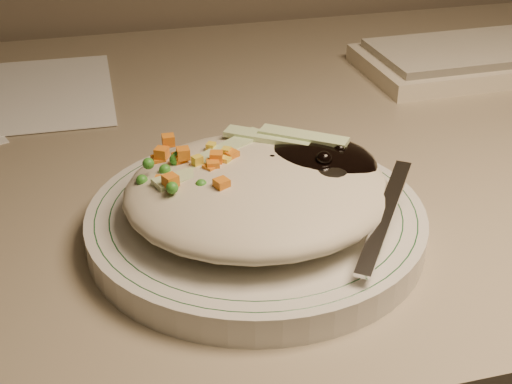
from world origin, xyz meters
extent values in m
cube|color=gray|center=(0.00, 1.38, 0.72)|extent=(1.40, 0.70, 0.04)
cylinder|color=silver|center=(-0.09, 1.21, 0.75)|extent=(0.25, 0.25, 0.02)
torus|color=#144723|center=(-0.09, 1.21, 0.76)|extent=(0.24, 0.24, 0.00)
torus|color=#144723|center=(-0.09, 1.21, 0.76)|extent=(0.21, 0.21, 0.00)
ellipsoid|color=beige|center=(-0.09, 1.20, 0.78)|extent=(0.19, 0.18, 0.04)
ellipsoid|color=black|center=(-0.04, 1.22, 0.79)|extent=(0.10, 0.09, 0.03)
ellipsoid|color=orange|center=(-0.13, 1.22, 0.78)|extent=(0.08, 0.08, 0.02)
sphere|color=black|center=(-0.08, 1.22, 0.79)|extent=(0.01, 0.01, 0.01)
sphere|color=black|center=(-0.05, 1.22, 0.79)|extent=(0.01, 0.01, 0.01)
sphere|color=black|center=(-0.02, 1.21, 0.80)|extent=(0.01, 0.01, 0.01)
sphere|color=black|center=(-0.03, 1.23, 0.79)|extent=(0.01, 0.01, 0.01)
sphere|color=black|center=(-0.04, 1.20, 0.80)|extent=(0.01, 0.01, 0.01)
sphere|color=black|center=(-0.05, 1.22, 0.79)|extent=(0.01, 0.01, 0.01)
sphere|color=black|center=(-0.04, 1.23, 0.79)|extent=(0.01, 0.01, 0.01)
cube|color=orange|center=(-0.14, 1.23, 0.80)|extent=(0.01, 0.01, 0.01)
cube|color=orange|center=(-0.12, 1.21, 0.79)|extent=(0.01, 0.01, 0.01)
cube|color=orange|center=(-0.15, 1.24, 0.80)|extent=(0.01, 0.01, 0.01)
cube|color=orange|center=(-0.12, 1.22, 0.80)|extent=(0.01, 0.01, 0.01)
cube|color=orange|center=(-0.12, 1.21, 0.80)|extent=(0.01, 0.01, 0.01)
cube|color=orange|center=(-0.15, 1.25, 0.79)|extent=(0.01, 0.01, 0.01)
cube|color=orange|center=(-0.14, 1.23, 0.80)|extent=(0.01, 0.01, 0.01)
cube|color=orange|center=(-0.12, 1.21, 0.80)|extent=(0.01, 0.01, 0.01)
cube|color=orange|center=(-0.10, 1.22, 0.80)|extent=(0.01, 0.01, 0.01)
cube|color=orange|center=(-0.14, 1.25, 0.80)|extent=(0.01, 0.01, 0.01)
cube|color=orange|center=(-0.15, 1.20, 0.80)|extent=(0.01, 0.01, 0.01)
cube|color=orange|center=(-0.12, 1.18, 0.80)|extent=(0.01, 0.01, 0.01)
cube|color=orange|center=(-0.16, 1.21, 0.79)|extent=(0.01, 0.01, 0.01)
cube|color=orange|center=(-0.15, 1.24, 0.79)|extent=(0.01, 0.01, 0.01)
sphere|color=#388C28|center=(-0.12, 1.22, 0.80)|extent=(0.01, 0.01, 0.01)
sphere|color=#388C28|center=(-0.15, 1.19, 0.80)|extent=(0.01, 0.01, 0.01)
sphere|color=#388C28|center=(-0.15, 1.22, 0.80)|extent=(0.01, 0.01, 0.01)
sphere|color=#388C28|center=(-0.16, 1.22, 0.80)|extent=(0.01, 0.01, 0.01)
sphere|color=#388C28|center=(-0.12, 1.23, 0.79)|extent=(0.01, 0.01, 0.01)
sphere|color=#388C28|center=(-0.12, 1.19, 0.79)|extent=(0.01, 0.01, 0.01)
sphere|color=#388C28|center=(-0.14, 1.22, 0.79)|extent=(0.01, 0.01, 0.01)
sphere|color=#388C28|center=(-0.14, 1.20, 0.79)|extent=(0.01, 0.01, 0.01)
sphere|color=#388C28|center=(-0.17, 1.22, 0.79)|extent=(0.01, 0.01, 0.01)
sphere|color=#388C28|center=(-0.14, 1.23, 0.80)|extent=(0.01, 0.01, 0.01)
sphere|color=#388C28|center=(-0.14, 1.23, 0.80)|extent=(0.01, 0.01, 0.01)
sphere|color=#388C28|center=(-0.15, 1.21, 0.79)|extent=(0.01, 0.01, 0.01)
sphere|color=#388C28|center=(-0.13, 1.19, 0.80)|extent=(0.01, 0.01, 0.01)
sphere|color=#388C28|center=(-0.10, 1.24, 0.79)|extent=(0.01, 0.01, 0.01)
cube|color=yellow|center=(-0.12, 1.23, 0.79)|extent=(0.01, 0.01, 0.01)
cube|color=yellow|center=(-0.11, 1.22, 0.80)|extent=(0.01, 0.01, 0.01)
cube|color=yellow|center=(-0.13, 1.23, 0.79)|extent=(0.01, 0.01, 0.01)
cube|color=yellow|center=(-0.13, 1.22, 0.80)|extent=(0.01, 0.01, 0.01)
cube|color=yellow|center=(-0.14, 1.21, 0.79)|extent=(0.01, 0.01, 0.01)
cube|color=yellow|center=(-0.11, 1.23, 0.80)|extent=(0.01, 0.01, 0.01)
cube|color=yellow|center=(-0.11, 1.24, 0.80)|extent=(0.01, 0.01, 0.01)
cube|color=yellow|center=(-0.13, 1.21, 0.79)|extent=(0.01, 0.01, 0.01)
cube|color=#B2D18C|center=(-0.10, 1.24, 0.80)|extent=(0.06, 0.05, 0.00)
cube|color=#B2D18C|center=(-0.07, 1.25, 0.80)|extent=(0.06, 0.05, 0.00)
cube|color=#B2D18C|center=(-0.13, 1.21, 0.80)|extent=(0.07, 0.04, 0.00)
cube|color=#B2D18C|center=(-0.04, 1.24, 0.80)|extent=(0.06, 0.05, 0.00)
cube|color=#B2D18C|center=(-0.08, 1.20, 0.79)|extent=(0.07, 0.02, 0.00)
cube|color=#B2D18C|center=(-0.07, 1.22, 0.80)|extent=(0.07, 0.03, 0.00)
ellipsoid|color=silver|center=(-0.04, 1.19, 0.79)|extent=(0.06, 0.06, 0.01)
cube|color=silver|center=(-0.02, 1.15, 0.78)|extent=(0.08, 0.10, 0.03)
camera|label=1|loc=(-0.20, 0.78, 1.03)|focal=50.00mm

